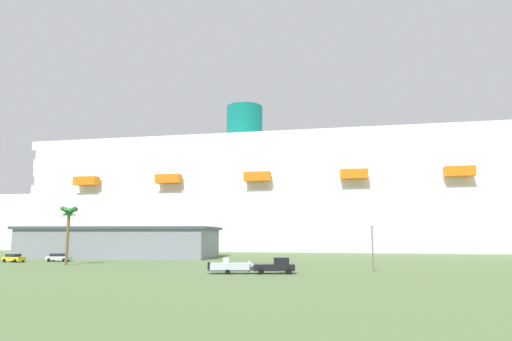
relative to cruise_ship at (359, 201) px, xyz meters
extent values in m
plane|color=#567042|center=(-21.03, -48.72, -16.32)|extent=(600.00, 600.00, 0.00)
cube|color=white|center=(-1.94, 0.05, -6.73)|extent=(249.88, 38.97, 19.18)
cylinder|color=white|center=(-126.66, 1.57, -6.73)|extent=(36.36, 36.36, 19.18)
cube|color=white|center=(-1.94, 0.05, 4.43)|extent=(219.91, 35.73, 3.16)
cube|color=white|center=(-6.93, 0.11, 7.59)|extent=(207.99, 35.24, 3.16)
cube|color=white|center=(-11.92, 0.17, 10.75)|extent=(200.20, 34.19, 3.16)
cube|color=white|center=(-16.91, 0.23, 13.90)|extent=(191.07, 33.49, 3.16)
cube|color=white|center=(-21.90, 0.29, 17.06)|extent=(180.12, 32.99, 3.16)
cube|color=white|center=(-26.89, 0.35, 20.22)|extent=(173.84, 32.58, 3.16)
cylinder|color=#0C7266|center=(-39.36, 0.51, 28.29)|extent=(13.09, 13.09, 12.99)
cube|color=orange|center=(-89.47, -17.56, 6.64)|extent=(8.04, 3.30, 2.80)
cube|color=orange|center=(-60.37, -17.92, 6.64)|extent=(8.04, 3.30, 2.80)
cube|color=orange|center=(-31.27, -18.27, 6.64)|extent=(8.04, 3.30, 2.80)
cube|color=orange|center=(-2.17, -18.63, 6.64)|extent=(8.04, 3.30, 2.80)
cube|color=orange|center=(26.93, -18.99, 6.64)|extent=(8.04, 3.30, 2.80)
cube|color=gray|center=(-57.14, -52.46, -13.09)|extent=(43.53, 24.96, 6.45)
cube|color=#3F4759|center=(-57.14, -52.46, -9.57)|extent=(45.27, 25.96, 0.60)
cube|color=black|center=(-16.13, -88.78, -15.47)|extent=(5.89, 3.10, 0.90)
cube|color=black|center=(-15.14, -88.58, -14.57)|extent=(2.35, 2.21, 0.90)
cube|color=#26333F|center=(-14.48, -88.44, -14.66)|extent=(0.44, 1.67, 0.63)
cylinder|color=black|center=(-14.41, -87.41, -15.92)|extent=(0.84, 0.44, 0.80)
cylinder|color=black|center=(-14.01, -89.36, -15.92)|extent=(0.84, 0.44, 0.80)
cylinder|color=black|center=(-18.09, -88.17, -15.92)|extent=(0.84, 0.44, 0.80)
cylinder|color=black|center=(-17.68, -90.13, -15.92)|extent=(0.84, 0.44, 0.80)
cube|color=#595960|center=(-22.04, -90.01, -15.85)|extent=(6.09, 2.85, 0.16)
cube|color=#595960|center=(-18.65, -89.30, -15.85)|extent=(1.90, 0.51, 0.10)
cylinder|color=black|center=(-22.49, -89.14, -16.00)|extent=(0.67, 0.35, 0.64)
cylinder|color=black|center=(-22.11, -90.99, -16.00)|extent=(0.67, 0.35, 0.64)
cube|color=silver|center=(-22.04, -90.01, -15.32)|extent=(5.61, 2.93, 0.90)
cone|color=silver|center=(-19.04, -89.39, -15.32)|extent=(1.52, 1.90, 1.70)
cube|color=silver|center=(-22.56, -90.12, -14.52)|extent=(0.99, 1.14, 0.70)
cube|color=black|center=(-24.85, -90.59, -15.32)|extent=(0.45, 0.56, 1.10)
cylinder|color=brown|center=(-54.55, -78.50, -11.77)|extent=(0.51, 0.51, 9.10)
cone|color=#287233|center=(-54.15, -78.54, -7.13)|extent=(0.94, 3.11, 2.00)
cone|color=#287233|center=(-54.27, -78.22, -7.13)|extent=(2.72, 2.67, 1.82)
cone|color=#287233|center=(-54.66, -78.12, -7.13)|extent=(3.11, 1.53, 2.09)
cone|color=#287233|center=(-54.93, -78.38, -7.13)|extent=(1.61, 3.06, 2.20)
cone|color=#287233|center=(-54.91, -78.67, -7.13)|extent=(1.89, 3.12, 1.88)
cone|color=#287233|center=(-54.58, -78.90, -7.13)|extent=(3.13, 0.98, 1.94)
cone|color=#287233|center=(-54.33, -78.84, -7.13)|extent=(2.78, 2.16, 2.43)
sphere|color=#287233|center=(-54.55, -78.50, -7.23)|extent=(1.10, 1.10, 1.10)
cylinder|color=slate|center=(-2.39, -81.96, -13.10)|extent=(0.20, 0.20, 6.44)
sphere|color=#F9F2CC|center=(-2.39, -81.96, -9.63)|extent=(0.56, 0.56, 0.56)
cube|color=yellow|center=(-69.38, -73.08, -15.64)|extent=(4.47, 2.52, 0.70)
cube|color=#1E232D|center=(-69.59, -73.05, -15.02)|extent=(2.61, 2.03, 0.55)
cylinder|color=black|center=(-67.85, -72.42, -15.99)|extent=(0.69, 0.33, 0.66)
cylinder|color=black|center=(-68.16, -74.23, -15.99)|extent=(0.69, 0.33, 0.66)
cylinder|color=black|center=(-70.60, -71.94, -15.99)|extent=(0.69, 0.33, 0.66)
cylinder|color=black|center=(-70.91, -73.75, -15.99)|extent=(0.69, 0.33, 0.66)
cube|color=#2D723F|center=(-38.64, -57.53, -15.64)|extent=(4.51, 2.20, 0.70)
cube|color=#1E232D|center=(-38.86, -57.55, -15.02)|extent=(2.57, 1.87, 0.55)
cylinder|color=black|center=(-37.27, -56.49, -15.99)|extent=(0.67, 0.27, 0.66)
cylinder|color=black|center=(-37.13, -58.36, -15.99)|extent=(0.67, 0.27, 0.66)
cylinder|color=black|center=(-40.15, -56.70, -15.99)|extent=(0.67, 0.27, 0.66)
cylinder|color=black|center=(-40.01, -58.57, -15.99)|extent=(0.67, 0.27, 0.66)
cube|color=silver|center=(-62.13, -69.58, -15.64)|extent=(4.76, 2.57, 0.70)
cube|color=#1E232D|center=(-62.35, -69.61, -15.02)|extent=(2.76, 2.09, 0.55)
cylinder|color=black|center=(-60.79, -68.41, -15.99)|extent=(0.69, 0.32, 0.66)
cylinder|color=black|center=(-60.51, -70.31, -15.99)|extent=(0.69, 0.32, 0.66)
cylinder|color=black|center=(-63.75, -68.85, -15.99)|extent=(0.69, 0.32, 0.66)
cylinder|color=black|center=(-63.46, -70.75, -15.99)|extent=(0.69, 0.32, 0.66)
camera|label=1|loc=(-7.45, -149.28, -11.00)|focal=30.61mm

